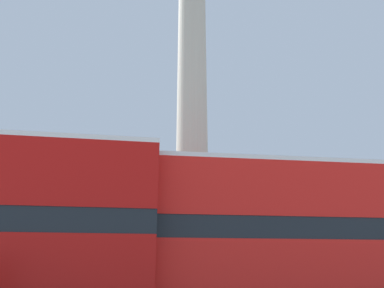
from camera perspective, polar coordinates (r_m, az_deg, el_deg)
name	(u,v)px	position (r m, az deg, el deg)	size (l,w,h in m)	color
monument_column	(192,154)	(16.62, 0.00, -1.65)	(5.74, 5.74, 23.27)	#A39E8E
bus_a	(251,234)	(9.93, 9.77, -14.59)	(11.31, 3.37, 4.29)	red
equestrian_statue	(377,260)	(25.46, 28.51, -16.56)	(3.76, 3.33, 6.56)	#A39E8E
street_lamp	(279,212)	(15.27, 14.33, -10.86)	(0.52, 0.52, 5.79)	black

